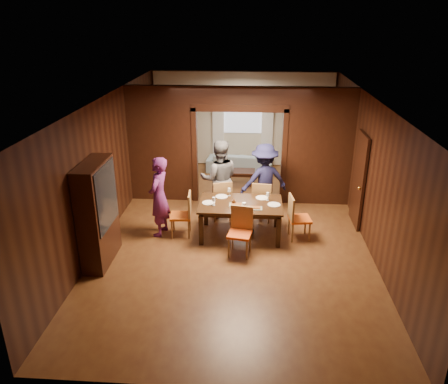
# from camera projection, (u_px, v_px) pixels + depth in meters

# --- Properties ---
(floor) EXTENTS (9.00, 9.00, 0.00)m
(floor) POSITION_uv_depth(u_px,v_px,m) (236.00, 229.00, 9.76)
(floor) COLOR #582E18
(floor) RESTS_ON ground
(ceiling) EXTENTS (5.50, 9.00, 0.02)m
(ceiling) POSITION_uv_depth(u_px,v_px,m) (237.00, 99.00, 8.66)
(ceiling) COLOR silver
(ceiling) RESTS_ON room_walls
(room_walls) EXTENTS (5.52, 9.01, 2.90)m
(room_walls) POSITION_uv_depth(u_px,v_px,m) (240.00, 141.00, 10.93)
(room_walls) COLOR black
(room_walls) RESTS_ON floor
(person_purple) EXTENTS (0.52, 0.70, 1.74)m
(person_purple) POSITION_uv_depth(u_px,v_px,m) (159.00, 197.00, 9.23)
(person_purple) COLOR #642264
(person_purple) RESTS_ON floor
(person_grey) EXTENTS (0.98, 0.80, 1.85)m
(person_grey) POSITION_uv_depth(u_px,v_px,m) (219.00, 179.00, 10.08)
(person_grey) COLOR #55565C
(person_grey) RESTS_ON floor
(person_navy) EXTENTS (1.28, 1.00, 1.75)m
(person_navy) POSITION_uv_depth(u_px,v_px,m) (264.00, 180.00, 10.13)
(person_navy) COLOR #19193E
(person_navy) RESTS_ON floor
(sofa) EXTENTS (2.02, 0.95, 0.57)m
(sofa) POSITION_uv_depth(u_px,v_px,m) (240.00, 162.00, 13.21)
(sofa) COLOR #8DA7B8
(sofa) RESTS_ON floor
(serving_bowl) EXTENTS (0.30, 0.30, 0.07)m
(serving_bowl) POSITION_uv_depth(u_px,v_px,m) (248.00, 201.00, 9.22)
(serving_bowl) COLOR black
(serving_bowl) RESTS_ON dining_table
(dining_table) EXTENTS (1.75, 1.09, 0.76)m
(dining_table) POSITION_uv_depth(u_px,v_px,m) (240.00, 219.00, 9.34)
(dining_table) COLOR black
(dining_table) RESTS_ON floor
(coffee_table) EXTENTS (0.80, 0.50, 0.40)m
(coffee_table) POSITION_uv_depth(u_px,v_px,m) (240.00, 177.00, 12.24)
(coffee_table) COLOR black
(coffee_table) RESTS_ON floor
(chair_left) EXTENTS (0.47, 0.47, 0.97)m
(chair_left) POSITION_uv_depth(u_px,v_px,m) (181.00, 214.00, 9.33)
(chair_left) COLOR #BF5012
(chair_left) RESTS_ON floor
(chair_right) EXTENTS (0.50, 0.50, 0.97)m
(chair_right) POSITION_uv_depth(u_px,v_px,m) (300.00, 217.00, 9.19)
(chair_right) COLOR orange
(chair_right) RESTS_ON floor
(chair_far_l) EXTENTS (0.55, 0.55, 0.97)m
(chair_far_l) POSITION_uv_depth(u_px,v_px,m) (221.00, 199.00, 10.09)
(chair_far_l) COLOR #F24016
(chair_far_l) RESTS_ON floor
(chair_far_r) EXTENTS (0.49, 0.49, 0.97)m
(chair_far_r) POSITION_uv_depth(u_px,v_px,m) (262.00, 200.00, 10.02)
(chair_far_r) COLOR orange
(chair_far_r) RESTS_ON floor
(chair_near) EXTENTS (0.51, 0.51, 0.97)m
(chair_near) POSITION_uv_depth(u_px,v_px,m) (240.00, 233.00, 8.56)
(chair_near) COLOR #D84A14
(chair_near) RESTS_ON floor
(hutch) EXTENTS (0.40, 1.20, 2.00)m
(hutch) POSITION_uv_depth(u_px,v_px,m) (98.00, 213.00, 8.16)
(hutch) COLOR black
(hutch) RESTS_ON floor
(door_right) EXTENTS (0.06, 0.90, 2.10)m
(door_right) POSITION_uv_depth(u_px,v_px,m) (359.00, 180.00, 9.65)
(door_right) COLOR black
(door_right) RESTS_ON floor
(window_far) EXTENTS (1.20, 0.03, 1.30)m
(window_far) POSITION_uv_depth(u_px,v_px,m) (243.00, 112.00, 13.21)
(window_far) COLOR silver
(window_far) RESTS_ON back_wall
(curtain_left) EXTENTS (0.35, 0.06, 2.40)m
(curtain_left) POSITION_uv_depth(u_px,v_px,m) (218.00, 126.00, 13.39)
(curtain_left) COLOR white
(curtain_left) RESTS_ON back_wall
(curtain_right) EXTENTS (0.35, 0.06, 2.40)m
(curtain_right) POSITION_uv_depth(u_px,v_px,m) (267.00, 127.00, 13.30)
(curtain_right) COLOR white
(curtain_right) RESTS_ON back_wall
(plate_left) EXTENTS (0.27, 0.27, 0.01)m
(plate_left) POSITION_uv_depth(u_px,v_px,m) (209.00, 203.00, 9.21)
(plate_left) COLOR white
(plate_left) RESTS_ON dining_table
(plate_far_l) EXTENTS (0.27, 0.27, 0.01)m
(plate_far_l) POSITION_uv_depth(u_px,v_px,m) (222.00, 197.00, 9.51)
(plate_far_l) COLOR silver
(plate_far_l) RESTS_ON dining_table
(plate_far_r) EXTENTS (0.27, 0.27, 0.01)m
(plate_far_r) POSITION_uv_depth(u_px,v_px,m) (262.00, 198.00, 9.45)
(plate_far_r) COLOR white
(plate_far_r) RESTS_ON dining_table
(plate_right) EXTENTS (0.27, 0.27, 0.01)m
(plate_right) POSITION_uv_depth(u_px,v_px,m) (274.00, 205.00, 9.12)
(plate_right) COLOR silver
(plate_right) RESTS_ON dining_table
(plate_near) EXTENTS (0.27, 0.27, 0.01)m
(plate_near) POSITION_uv_depth(u_px,v_px,m) (242.00, 209.00, 8.92)
(plate_near) COLOR white
(plate_near) RESTS_ON dining_table
(platter_a) EXTENTS (0.30, 0.20, 0.04)m
(platter_a) POSITION_uv_depth(u_px,v_px,m) (236.00, 204.00, 9.09)
(platter_a) COLOR gray
(platter_a) RESTS_ON dining_table
(platter_b) EXTENTS (0.30, 0.20, 0.04)m
(platter_b) POSITION_uv_depth(u_px,v_px,m) (255.00, 208.00, 8.93)
(platter_b) COLOR gray
(platter_b) RESTS_ON dining_table
(wineglass_left) EXTENTS (0.08, 0.08, 0.18)m
(wineglass_left) POSITION_uv_depth(u_px,v_px,m) (214.00, 201.00, 9.07)
(wineglass_left) COLOR silver
(wineglass_left) RESTS_ON dining_table
(wineglass_far) EXTENTS (0.08, 0.08, 0.18)m
(wineglass_far) POSITION_uv_depth(u_px,v_px,m) (229.00, 192.00, 9.54)
(wineglass_far) COLOR silver
(wineglass_far) RESTS_ON dining_table
(wineglass_right) EXTENTS (0.08, 0.08, 0.18)m
(wineglass_right) POSITION_uv_depth(u_px,v_px,m) (268.00, 196.00, 9.31)
(wineglass_right) COLOR white
(wineglass_right) RESTS_ON dining_table
(tumbler) EXTENTS (0.07, 0.07, 0.14)m
(tumbler) POSITION_uv_depth(u_px,v_px,m) (244.00, 206.00, 8.90)
(tumbler) COLOR white
(tumbler) RESTS_ON dining_table
(condiment_jar) EXTENTS (0.08, 0.08, 0.11)m
(condiment_jar) POSITION_uv_depth(u_px,v_px,m) (234.00, 202.00, 9.13)
(condiment_jar) COLOR #502A12
(condiment_jar) RESTS_ON dining_table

